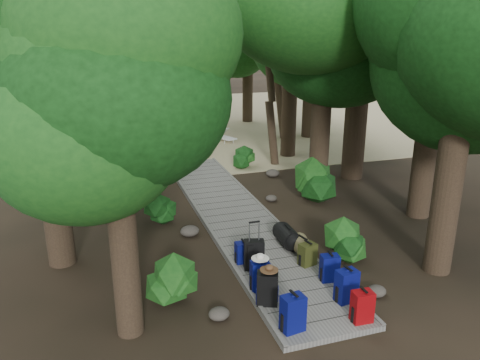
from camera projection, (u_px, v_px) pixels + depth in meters
name	position (u px, v px, depth m)	size (l,w,h in m)	color
ground	(245.00, 230.00, 12.70)	(120.00, 120.00, 0.00)	#2F2217
sand_beach	(158.00, 123.00, 27.18)	(40.00, 22.00, 0.02)	tan
boardwalk	(234.00, 215.00, 13.58)	(2.00, 12.00, 0.12)	slate
backpack_left_a	(293.00, 311.00, 8.19)	(0.40, 0.28, 0.75)	#040F65
backpack_left_b	(267.00, 287.00, 8.99)	(0.40, 0.29, 0.74)	black
backpack_left_c	(260.00, 274.00, 9.50)	(0.37, 0.27, 0.69)	#040F65
backpack_left_d	(243.00, 251.00, 10.66)	(0.35, 0.25, 0.54)	#040F65
backpack_right_a	(362.00, 305.00, 8.46)	(0.37, 0.26, 0.66)	#9C0809
backpack_right_b	(347.00, 284.00, 9.09)	(0.41, 0.28, 0.73)	#040F65
backpack_right_c	(330.00, 267.00, 9.86)	(0.37, 0.27, 0.64)	#040F65
backpack_right_d	(308.00, 253.00, 10.53)	(0.37, 0.27, 0.57)	#2E3614
duffel_right_khaki	(302.00, 246.00, 11.04)	(0.42, 0.62, 0.42)	olive
duffel_right_black	(287.00, 236.00, 11.52)	(0.47, 0.74, 0.47)	black
suitcase_on_boardwalk	(254.00, 255.00, 10.33)	(0.44, 0.24, 0.68)	black
lone_suitcase_on_sand	(194.00, 147.00, 20.11)	(0.46, 0.26, 0.72)	black
hat_brown	(269.00, 268.00, 8.84)	(0.35, 0.35, 0.11)	#51351E
hat_white	(260.00, 256.00, 9.39)	(0.36, 0.36, 0.12)	silver
kayak	(103.00, 149.00, 20.67)	(0.65, 2.96, 0.30)	#C24010
sun_lounger	(226.00, 136.00, 22.65)	(0.54, 1.67, 0.54)	silver
tree_right_a	(463.00, 79.00, 9.31)	(5.12, 5.12, 8.53)	black
tree_right_b	(437.00, 56.00, 12.35)	(5.09, 5.09, 9.09)	black
tree_right_c	(324.00, 59.00, 13.96)	(5.06, 5.06, 8.75)	black
tree_right_d	(364.00, 16.00, 15.57)	(6.15, 6.15, 11.27)	black
tree_right_e	(291.00, 45.00, 18.83)	(5.10, 5.10, 9.18)	black
tree_right_f	(314.00, 27.00, 22.16)	(5.97, 5.97, 10.67)	black
tree_left_a	(116.00, 149.00, 7.41)	(4.09, 4.09, 6.82)	black
tree_left_b	(38.00, 72.00, 9.61)	(4.86, 4.86, 8.75)	black
tree_left_c	(84.00, 86.00, 13.48)	(4.18, 4.18, 7.27)	black
tree_back_a	(128.00, 38.00, 24.51)	(5.53, 5.53, 9.57)	black
tree_back_b	(192.00, 25.00, 25.57)	(6.06, 6.06, 10.82)	black
tree_back_c	(248.00, 46.00, 26.37)	(4.77, 4.77, 8.58)	black
tree_back_d	(49.00, 64.00, 23.46)	(4.27, 4.27, 7.12)	black
palm_right_a	(278.00, 68.00, 18.06)	(4.44, 4.44, 7.56)	#134414
palm_right_b	(283.00, 42.00, 22.30)	(4.81, 4.81, 9.28)	#134414
palm_right_c	(212.00, 59.00, 23.39)	(4.79, 4.79, 7.62)	#134414
palm_left_a	(72.00, 89.00, 16.02)	(4.11, 4.11, 6.54)	#134414
rock_left_a	(219.00, 314.00, 8.79)	(0.40, 0.36, 0.22)	#4C473F
rock_left_b	(169.00, 283.00, 9.90)	(0.31, 0.28, 0.17)	#4C473F
rock_left_c	(190.00, 231.00, 12.34)	(0.50, 0.45, 0.27)	#4C473F
rock_left_d	(140.00, 203.00, 14.45)	(0.29, 0.26, 0.16)	#4C473F
rock_right_a	(376.00, 291.00, 9.55)	(0.40, 0.36, 0.22)	#4C473F
rock_right_b	(344.00, 230.00, 12.38)	(0.50, 0.45, 0.27)	#4C473F
rock_right_c	(271.00, 198.00, 14.84)	(0.36, 0.32, 0.20)	#4C473F
rock_right_d	(273.00, 173.00, 17.28)	(0.51, 0.45, 0.28)	#4C473F
shrub_left_a	(170.00, 279.00, 9.29)	(1.07, 1.07, 0.97)	#154715
shrub_left_b	(162.00, 210.00, 13.04)	(0.90, 0.90, 0.81)	#154715
shrub_left_c	(129.00, 169.00, 16.13)	(1.34, 1.34, 1.20)	#154715
shrub_right_a	(353.00, 242.00, 10.91)	(1.07, 1.07, 0.96)	#154715
shrub_right_b	(315.00, 181.00, 14.85)	(1.38, 1.38, 1.24)	#154715
shrub_right_c	(244.00, 158.00, 18.30)	(0.88, 0.88, 0.79)	#154715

